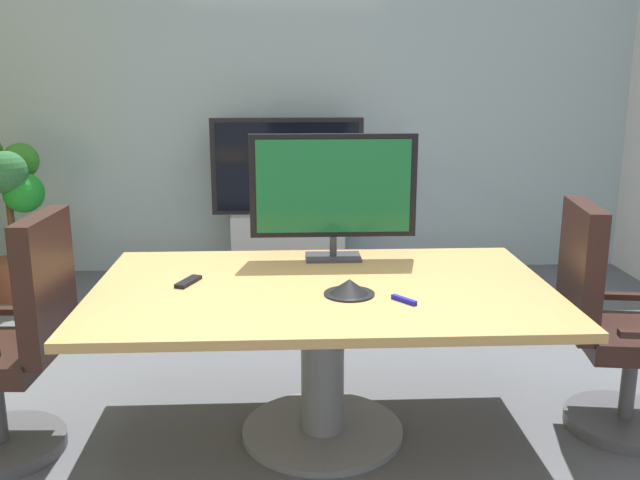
% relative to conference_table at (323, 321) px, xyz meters
% --- Properties ---
extents(ground_plane, '(7.24, 7.24, 0.00)m').
position_rel_conference_table_xyz_m(ground_plane, '(-0.13, -0.24, -0.56)').
color(ground_plane, '#515459').
extents(wall_back_glass_partition, '(5.78, 0.10, 2.73)m').
position_rel_conference_table_xyz_m(wall_back_glass_partition, '(-0.13, 2.88, 0.80)').
color(wall_back_glass_partition, '#9EB2B7').
rests_on(wall_back_glass_partition, ground).
extents(conference_table, '(2.05, 1.27, 0.73)m').
position_rel_conference_table_xyz_m(conference_table, '(0.00, 0.00, 0.00)').
color(conference_table, '#B2894C').
rests_on(conference_table, ground).
extents(office_chair_left, '(0.61, 0.58, 1.09)m').
position_rel_conference_table_xyz_m(office_chair_left, '(-1.36, -0.10, -0.11)').
color(office_chair_left, '#4C4C51').
rests_on(office_chair_left, ground).
extents(office_chair_right, '(0.62, 0.60, 1.09)m').
position_rel_conference_table_xyz_m(office_chair_right, '(1.36, -0.00, -0.11)').
color(office_chair_right, '#4C4C51').
rests_on(office_chair_right, ground).
extents(tv_monitor, '(0.84, 0.18, 0.64)m').
position_rel_conference_table_xyz_m(tv_monitor, '(0.08, 0.46, 0.53)').
color(tv_monitor, '#333338').
rests_on(tv_monitor, conference_table).
extents(wall_display_unit, '(1.20, 0.36, 1.31)m').
position_rel_conference_table_xyz_m(wall_display_unit, '(-0.15, 2.53, -0.12)').
color(wall_display_unit, '#B7BABC').
rests_on(wall_display_unit, ground).
extents(potted_plant, '(0.63, 0.58, 1.23)m').
position_rel_conference_table_xyz_m(potted_plant, '(-2.21, 2.14, 0.20)').
color(potted_plant, brown).
rests_on(potted_plant, ground).
extents(conference_phone, '(0.22, 0.22, 0.07)m').
position_rel_conference_table_xyz_m(conference_phone, '(0.11, -0.13, 0.20)').
color(conference_phone, black).
rests_on(conference_phone, conference_table).
extents(remote_control, '(0.11, 0.18, 0.02)m').
position_rel_conference_table_xyz_m(remote_control, '(-0.61, 0.06, 0.18)').
color(remote_control, black).
rests_on(remote_control, conference_table).
extents(whiteboard_marker, '(0.10, 0.11, 0.02)m').
position_rel_conference_table_xyz_m(whiteboard_marker, '(0.33, -0.24, 0.18)').
color(whiteboard_marker, '#1919A5').
rests_on(whiteboard_marker, conference_table).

